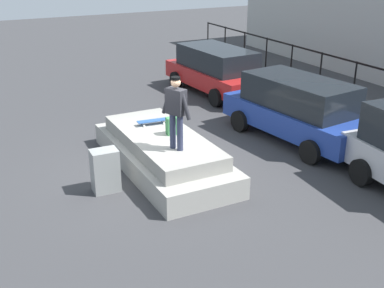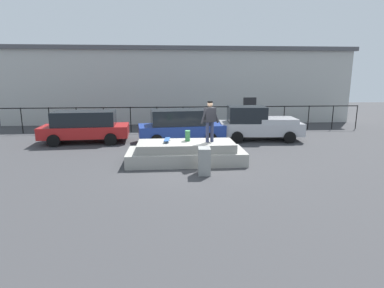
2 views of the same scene
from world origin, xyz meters
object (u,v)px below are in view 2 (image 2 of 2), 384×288
at_px(skateboarder, 210,119).
at_px(utility_box, 204,161).
at_px(car_red_hatchback_near, 85,126).
at_px(car_silver_pickup_far, 257,124).
at_px(car_blue_hatchback_mid, 181,125).
at_px(backpack, 188,136).
at_px(skateboard, 167,139).

distance_m(skateboarder, utility_box, 2.14).
relative_size(car_red_hatchback_near, car_silver_pickup_far, 1.00).
bearing_deg(car_blue_hatchback_mid, backpack, -88.68).
xyz_separation_m(skateboarder, car_silver_pickup_far, (3.37, 4.62, -0.93)).
bearing_deg(skateboard, car_red_hatchback_near, 134.91).
bearing_deg(skateboarder, skateboard, 174.67).
relative_size(car_blue_hatchback_mid, utility_box, 4.80).
height_order(skateboarder, backpack, skateboarder).
bearing_deg(skateboard, backpack, 9.29).
relative_size(skateboarder, skateboard, 2.00).
distance_m(car_red_hatchback_near, utility_box, 8.57).
xyz_separation_m(car_blue_hatchback_mid, car_silver_pickup_far, (4.36, 0.33, -0.01)).
bearing_deg(car_red_hatchback_near, car_blue_hatchback_mid, -4.00).
distance_m(skateboard, car_red_hatchback_near, 6.35).
height_order(car_red_hatchback_near, car_silver_pickup_far, car_silver_pickup_far).
relative_size(car_red_hatchback_near, utility_box, 4.74).
bearing_deg(car_red_hatchback_near, skateboard, -45.09).
height_order(skateboard, car_red_hatchback_near, car_red_hatchback_near).
bearing_deg(skateboard, skateboarder, -5.33).
relative_size(skateboarder, utility_box, 1.69).
distance_m(car_red_hatchback_near, car_blue_hatchback_mid, 5.28).
bearing_deg(utility_box, car_silver_pickup_far, 61.22).
height_order(skateboarder, car_silver_pickup_far, skateboarder).
relative_size(skateboarder, car_red_hatchback_near, 0.36).
xyz_separation_m(skateboarder, car_red_hatchback_near, (-6.25, 4.66, -0.95)).
xyz_separation_m(skateboarder, utility_box, (-0.41, -1.60, -1.37)).
bearing_deg(skateboarder, backpack, 161.06).
distance_m(skateboarder, backpack, 1.22).
bearing_deg(skateboarder, car_silver_pickup_far, 53.90).
xyz_separation_m(car_silver_pickup_far, utility_box, (-3.78, -6.22, -0.44)).
bearing_deg(skateboard, car_blue_hatchback_mid, 79.26).
xyz_separation_m(backpack, car_red_hatchback_near, (-5.36, 4.35, -0.19)).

